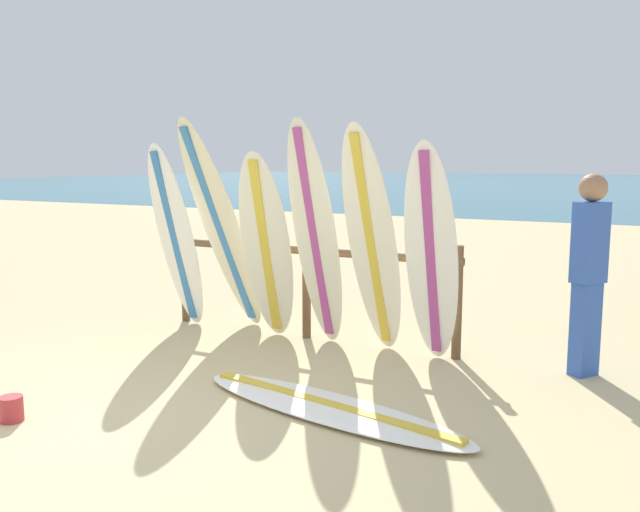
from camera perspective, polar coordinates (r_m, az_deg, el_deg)
ground_plane at (r=5.00m, az=-18.41°, el=-13.94°), size 120.00×120.00×0.00m
ocean_water at (r=61.28m, az=24.87°, el=5.65°), size 120.00×80.00×0.01m
surfboard_rack at (r=6.93m, az=-1.16°, el=-1.30°), size 3.32×0.09×1.07m
surfboard_leaning_far_left at (r=7.43m, az=-12.20°, el=1.57°), size 0.58×0.68×2.04m
surfboard_leaning_left at (r=7.14m, az=-8.42°, el=2.43°), size 0.78×1.15×2.29m
surfboard_leaning_center_left at (r=6.76m, az=-4.60°, el=0.70°), size 0.61×0.72×1.95m
surfboard_leaning_center at (r=6.48m, az=-0.39°, el=1.77°), size 0.55×0.73×2.26m
surfboard_leaning_center_right at (r=6.14m, az=4.50°, el=1.09°), size 0.50×0.90×2.19m
surfboard_leaning_right at (r=5.96m, az=9.50°, el=0.01°), size 0.51×0.73×2.03m
surfboard_lying_on_sand at (r=5.06m, az=0.71°, el=-12.83°), size 2.47×0.99×0.08m
beachgoer_standing at (r=6.11m, az=21.99°, el=-0.81°), size 0.30×0.33×1.74m
small_boat_offshore at (r=36.90m, az=3.87°, el=5.63°), size 1.11×2.18×0.71m
sand_bucket at (r=5.35m, az=-24.88°, el=-11.77°), size 0.16×0.16×0.18m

